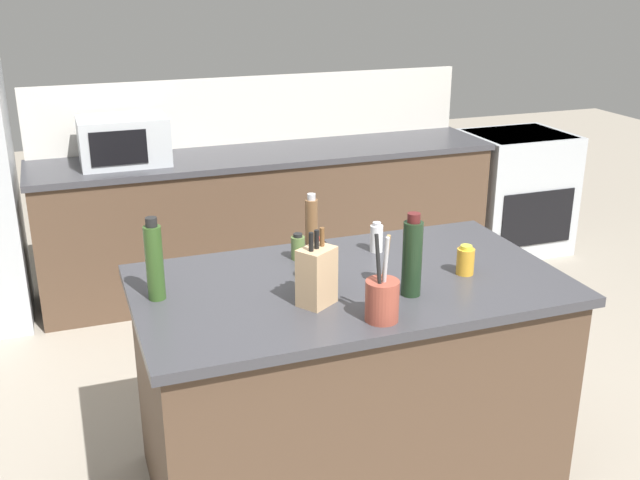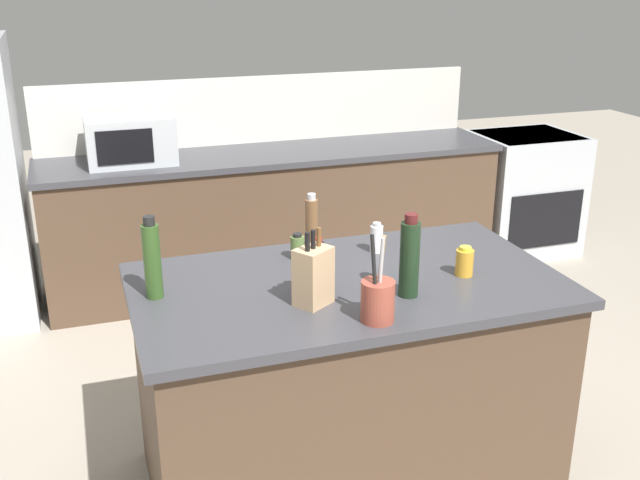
{
  "view_description": "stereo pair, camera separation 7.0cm",
  "coord_description": "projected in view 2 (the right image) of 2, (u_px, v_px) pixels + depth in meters",
  "views": [
    {
      "loc": [
        -1.04,
        -2.53,
        2.12
      ],
      "look_at": [
        0.0,
        0.35,
        0.99
      ],
      "focal_mm": 42.0,
      "sensor_mm": 36.0,
      "label": 1
    },
    {
      "loc": [
        -0.98,
        -2.55,
        2.12
      ],
      "look_at": [
        0.0,
        0.35,
        0.99
      ],
      "focal_mm": 42.0,
      "sensor_mm": 36.0,
      "label": 2
    }
  ],
  "objects": [
    {
      "name": "wine_bottle",
      "position": [
        410.0,
        258.0,
        2.79
      ],
      "size": [
        0.08,
        0.08,
        0.33
      ],
      "color": "black",
      "rests_on": "kitchen_island"
    },
    {
      "name": "honey_jar",
      "position": [
        464.0,
        262.0,
        3.01
      ],
      "size": [
        0.07,
        0.07,
        0.12
      ],
      "color": "gold",
      "rests_on": "kitchen_island"
    },
    {
      "name": "microwave",
      "position": [
        130.0,
        140.0,
        4.69
      ],
      "size": [
        0.54,
        0.39,
        0.3
      ],
      "color": "#ADB2B7",
      "rests_on": "back_counter_run"
    },
    {
      "name": "ground_plane",
      "position": [
        345.0,
        476.0,
        3.3
      ],
      "size": [
        14.0,
        14.0,
        0.0
      ],
      "primitive_type": "plane",
      "color": "gray"
    },
    {
      "name": "olive_oil_bottle",
      "position": [
        152.0,
        260.0,
        2.78
      ],
      "size": [
        0.07,
        0.07,
        0.32
      ],
      "color": "#2D4C1E",
      "rests_on": "kitchen_island"
    },
    {
      "name": "pepper_grinder",
      "position": [
        312.0,
        223.0,
        3.27
      ],
      "size": [
        0.06,
        0.06,
        0.25
      ],
      "color": "brown",
      "rests_on": "kitchen_island"
    },
    {
      "name": "back_counter_run",
      "position": [
        276.0,
        218.0,
        5.18
      ],
      "size": [
        3.11,
        0.66,
        0.94
      ],
      "color": "#4C3828",
      "rests_on": "ground_plane"
    },
    {
      "name": "utensil_crock",
      "position": [
        378.0,
        299.0,
        2.61
      ],
      "size": [
        0.12,
        0.12,
        0.32
      ],
      "color": "brown",
      "rests_on": "kitchen_island"
    },
    {
      "name": "salt_shaker",
      "position": [
        377.0,
        238.0,
        3.25
      ],
      "size": [
        0.06,
        0.06,
        0.13
      ],
      "color": "silver",
      "rests_on": "kitchen_island"
    },
    {
      "name": "knife_block",
      "position": [
        313.0,
        276.0,
        2.73
      ],
      "size": [
        0.16,
        0.15,
        0.29
      ],
      "rotation": [
        0.0,
        0.0,
        0.58
      ],
      "color": "tan",
      "rests_on": "kitchen_island"
    },
    {
      "name": "wall_backsplash",
      "position": [
        262.0,
        109.0,
        5.22
      ],
      "size": [
        3.07,
        0.03,
        0.46
      ],
      "primitive_type": "cube",
      "color": "beige",
      "rests_on": "back_counter_run"
    },
    {
      "name": "range_oven",
      "position": [
        523.0,
        192.0,
        5.77
      ],
      "size": [
        0.76,
        0.65,
        0.92
      ],
      "color": "#ADB2B7",
      "rests_on": "ground_plane"
    },
    {
      "name": "spice_jar_oregano",
      "position": [
        297.0,
        247.0,
        3.18
      ],
      "size": [
        0.06,
        0.06,
        0.11
      ],
      "color": "#567038",
      "rests_on": "kitchen_island"
    },
    {
      "name": "soy_sauce_bottle",
      "position": [
        318.0,
        263.0,
        2.9
      ],
      "size": [
        0.05,
        0.05,
        0.2
      ],
      "color": "black",
      "rests_on": "kitchen_island"
    },
    {
      "name": "kitchen_island",
      "position": [
        347.0,
        383.0,
        3.14
      ],
      "size": [
        1.7,
        0.96,
        0.94
      ],
      "color": "#4C3828",
      "rests_on": "ground_plane"
    }
  ]
}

